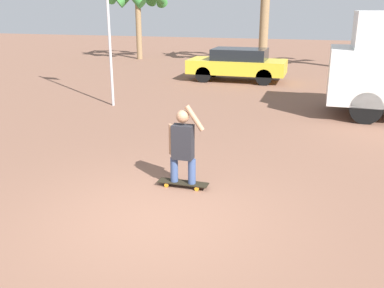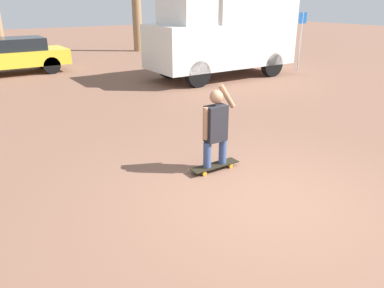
% 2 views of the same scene
% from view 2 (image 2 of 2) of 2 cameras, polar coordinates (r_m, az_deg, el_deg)
% --- Properties ---
extents(ground_plane, '(80.00, 80.00, 0.00)m').
position_cam_2_polar(ground_plane, '(5.86, 10.54, -8.43)').
color(ground_plane, brown).
extents(skateboard, '(0.94, 0.24, 0.10)m').
position_cam_2_polar(skateboard, '(6.72, 3.48, -3.34)').
color(skateboard, black).
rests_on(skateboard, ground_plane).
extents(person_skateboarder, '(0.66, 0.23, 1.47)m').
position_cam_2_polar(person_skateboarder, '(6.44, 3.63, 2.94)').
color(person_skateboarder, '#384C7A').
rests_on(person_skateboarder, skateboard).
extents(camper_van, '(5.70, 2.28, 3.07)m').
position_cam_2_polar(camper_van, '(14.89, 4.93, 16.58)').
color(camper_van, black).
rests_on(camper_van, ground_plane).
extents(parked_car_yellow, '(4.27, 1.88, 1.43)m').
position_cam_2_polar(parked_car_yellow, '(17.19, -25.74, 12.15)').
color(parked_car_yellow, black).
rests_on(parked_car_yellow, ground_plane).
extents(street_sign, '(0.44, 0.06, 2.37)m').
position_cam_2_polar(street_sign, '(16.95, 16.29, 15.84)').
color(street_sign, '#B7B7BC').
rests_on(street_sign, ground_plane).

